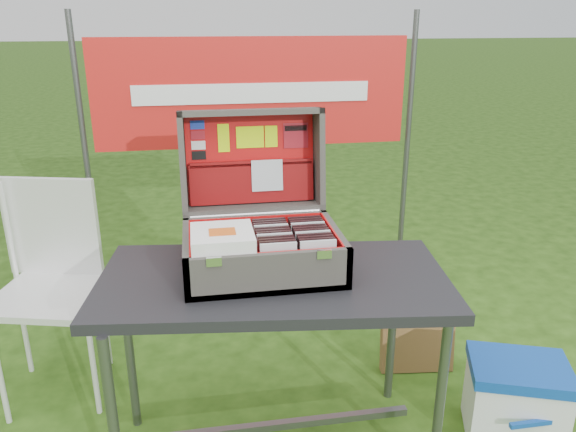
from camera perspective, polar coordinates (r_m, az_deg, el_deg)
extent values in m
cube|color=black|center=(2.05, -1.48, -6.60)|extent=(1.32, 0.77, 0.04)
cylinder|color=#59595B|center=(2.19, 15.22, -17.43)|extent=(0.04, 0.04, 0.74)
cylinder|color=#59595B|center=(2.47, -15.81, -12.94)|extent=(0.04, 0.04, 0.74)
cylinder|color=#59595B|center=(2.58, 10.57, -10.90)|extent=(0.04, 0.04, 0.74)
cube|color=#59595B|center=(2.40, -1.34, -20.50)|extent=(1.11, 0.03, 0.03)
cube|color=#5E5A50|center=(2.07, -2.58, -5.32)|extent=(0.57, 0.40, 0.02)
cube|color=#5E5A50|center=(1.87, -1.87, -5.97)|extent=(0.57, 0.02, 0.15)
cube|color=#5E5A50|center=(2.22, -3.22, -1.75)|extent=(0.57, 0.02, 0.15)
cube|color=#5E5A50|center=(2.03, -10.24, -4.13)|extent=(0.02, 0.40, 0.15)
cube|color=#5E5A50|center=(2.09, 4.80, -3.18)|extent=(0.02, 0.40, 0.15)
cube|color=red|center=(2.07, -2.58, -4.97)|extent=(0.52, 0.36, 0.01)
cube|color=silver|center=(1.82, -7.53, -4.63)|extent=(0.05, 0.01, 0.03)
cube|color=silver|center=(1.87, 3.70, -3.89)|extent=(0.05, 0.01, 0.03)
cylinder|color=silver|center=(2.21, -3.29, 0.19)|extent=(0.51, 0.02, 0.02)
cube|color=#5E5A50|center=(2.31, -3.85, 5.82)|extent=(0.57, 0.07, 0.40)
cube|color=#5E5A50|center=(2.23, -3.85, 10.50)|extent=(0.57, 0.15, 0.04)
cube|color=#5E5A50|center=(2.28, -3.51, 0.86)|extent=(0.57, 0.15, 0.04)
cube|color=#5E5A50|center=(2.24, -10.65, 5.26)|extent=(0.02, 0.20, 0.42)
cube|color=#5E5A50|center=(2.29, 3.13, 5.91)|extent=(0.02, 0.20, 0.42)
cube|color=red|center=(2.30, -3.81, 5.78)|extent=(0.52, 0.05, 0.35)
cube|color=red|center=(1.88, -1.93, -5.48)|extent=(0.52, 0.01, 0.13)
cube|color=red|center=(2.20, -3.18, -1.61)|extent=(0.52, 0.01, 0.13)
cube|color=red|center=(2.03, -9.86, -3.83)|extent=(0.01, 0.36, 0.13)
cube|color=red|center=(2.09, 4.44, -2.92)|extent=(0.01, 0.36, 0.13)
cube|color=maroon|center=(2.29, -3.68, 3.39)|extent=(0.50, 0.05, 0.16)
cube|color=maroon|center=(2.27, -3.73, 5.38)|extent=(0.49, 0.02, 0.02)
cube|color=silver|center=(2.27, -2.14, 4.15)|extent=(0.13, 0.03, 0.13)
cube|color=#1933B2|center=(2.27, -9.20, 9.12)|extent=(0.06, 0.01, 0.03)
cube|color=maroon|center=(2.27, -9.15, 8.11)|extent=(0.06, 0.01, 0.03)
cube|color=white|center=(2.27, -9.09, 7.11)|extent=(0.06, 0.01, 0.03)
cube|color=black|center=(2.28, -9.03, 6.11)|extent=(0.06, 0.01, 0.03)
cube|color=#CAF503|center=(2.27, -6.56, 7.87)|extent=(0.05, 0.02, 0.11)
cube|color=#CAF503|center=(2.28, -3.88, 8.00)|extent=(0.11, 0.01, 0.09)
cube|color=#CAF503|center=(2.29, -1.72, 8.08)|extent=(0.05, 0.01, 0.09)
cube|color=maroon|center=(2.31, 0.79, 8.17)|extent=(0.10, 0.02, 0.10)
cube|color=black|center=(2.30, 0.78, 8.92)|extent=(0.09, 0.01, 0.02)
cube|color=silver|center=(1.90, -0.97, -4.77)|extent=(0.13, 0.01, 0.14)
cube|color=black|center=(1.92, -1.07, -4.50)|extent=(0.13, 0.01, 0.14)
cube|color=black|center=(1.94, -1.17, -4.24)|extent=(0.13, 0.01, 0.14)
cube|color=black|center=(1.96, -1.27, -3.98)|extent=(0.13, 0.01, 0.14)
cube|color=silver|center=(1.98, -1.36, -3.72)|extent=(0.13, 0.01, 0.14)
cube|color=black|center=(2.00, -1.45, -3.47)|extent=(0.13, 0.01, 0.14)
cube|color=black|center=(2.02, -1.54, -3.23)|extent=(0.13, 0.01, 0.14)
cube|color=black|center=(2.04, -1.63, -2.99)|extent=(0.13, 0.01, 0.14)
cube|color=silver|center=(2.06, -1.72, -2.75)|extent=(0.13, 0.01, 0.14)
cube|color=black|center=(2.08, -1.80, -2.52)|extent=(0.13, 0.01, 0.14)
cube|color=black|center=(2.10, -1.89, -2.29)|extent=(0.13, 0.01, 0.14)
cube|color=black|center=(2.12, -1.97, -2.07)|extent=(0.13, 0.01, 0.14)
cube|color=silver|center=(1.92, 3.06, -4.49)|extent=(0.13, 0.01, 0.14)
cube|color=black|center=(1.94, 2.92, -4.22)|extent=(0.13, 0.01, 0.14)
cube|color=black|center=(1.96, 2.78, -3.96)|extent=(0.13, 0.01, 0.14)
cube|color=black|center=(1.98, 2.64, -3.71)|extent=(0.13, 0.01, 0.14)
cube|color=silver|center=(2.00, 2.51, -3.46)|extent=(0.13, 0.01, 0.14)
cube|color=black|center=(2.02, 2.38, -3.21)|extent=(0.13, 0.01, 0.14)
cube|color=black|center=(2.04, 2.25, -2.97)|extent=(0.13, 0.01, 0.14)
cube|color=black|center=(2.06, 2.12, -2.74)|extent=(0.13, 0.01, 0.14)
cube|color=silver|center=(2.08, 2.00, -2.51)|extent=(0.13, 0.01, 0.14)
cube|color=black|center=(2.10, 1.88, -2.28)|extent=(0.13, 0.01, 0.14)
cube|color=black|center=(2.12, 1.76, -2.06)|extent=(0.13, 0.01, 0.14)
cube|color=black|center=(2.14, 1.64, -1.84)|extent=(0.13, 0.01, 0.14)
cube|color=white|center=(1.94, -6.67, -2.70)|extent=(0.21, 0.21, 0.00)
cube|color=white|center=(1.93, -6.67, -2.57)|extent=(0.21, 0.21, 0.00)
cube|color=white|center=(1.93, -6.68, -2.43)|extent=(0.21, 0.21, 0.00)
cube|color=white|center=(1.93, -6.69, -2.29)|extent=(0.21, 0.21, 0.00)
cube|color=white|center=(1.93, -6.69, -2.15)|extent=(0.21, 0.21, 0.00)
cube|color=white|center=(1.93, -6.70, -2.01)|extent=(0.21, 0.21, 0.00)
cube|color=white|center=(1.92, -6.70, -1.88)|extent=(0.21, 0.21, 0.00)
cube|color=white|center=(1.92, -6.71, -1.74)|extent=(0.21, 0.21, 0.00)
cube|color=white|center=(1.92, -6.72, -1.60)|extent=(0.21, 0.21, 0.00)
cube|color=#D85919|center=(1.91, -6.70, -1.60)|extent=(0.09, 0.07, 0.00)
cube|color=white|center=(2.63, 22.01, -17.32)|extent=(0.44, 0.39, 0.30)
cube|color=#0E42A2|center=(2.54, 22.52, -14.18)|extent=(0.47, 0.41, 0.05)
cube|color=#0E42A2|center=(2.51, 24.04, -18.63)|extent=(0.23, 0.02, 0.02)
cube|color=silver|center=(2.72, -23.15, -7.43)|extent=(0.54, 0.54, 0.03)
cube|color=silver|center=(2.82, -22.90, -1.02)|extent=(0.44, 0.14, 0.47)
cylinder|color=silver|center=(2.64, -19.19, -14.04)|extent=(0.02, 0.02, 0.50)
cylinder|color=silver|center=(3.05, -25.26, -10.13)|extent=(0.02, 0.02, 0.50)
cylinder|color=silver|center=(2.96, -18.09, -10.00)|extent=(0.02, 0.02, 0.50)
cylinder|color=silver|center=(2.87, -26.55, -1.43)|extent=(0.02, 0.02, 0.47)
cylinder|color=silver|center=(2.78, -19.08, -1.03)|extent=(0.02, 0.02, 0.47)
cube|color=brown|center=(2.89, 13.01, -11.68)|extent=(0.37, 0.14, 0.38)
cylinder|color=#59595B|center=(3.05, -19.52, 2.95)|extent=(0.03, 0.03, 1.70)
cylinder|color=#59595B|center=(3.22, 11.83, 4.51)|extent=(0.03, 0.03, 1.70)
cube|color=red|center=(2.92, -3.59, 12.37)|extent=(1.60, 0.02, 0.55)
cube|color=white|center=(2.91, -3.57, 12.34)|extent=(1.20, 0.00, 0.10)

